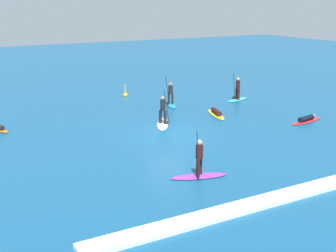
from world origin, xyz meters
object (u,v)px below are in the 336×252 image
object	(u,v)px
surfer_on_teal_board	(237,94)
marker_buoy	(125,94)
surfer_on_yellow_board	(216,113)
surfer_on_purple_board	(199,167)
surfer_on_blue_board	(170,99)
surfer_on_white_board	(163,118)
surfer_on_red_board	(307,120)

from	to	relation	value
surfer_on_teal_board	marker_buoy	size ratio (longest dim) A/B	2.23
surfer_on_yellow_board	marker_buoy	world-z (taller)	marker_buoy
surfer_on_yellow_board	surfer_on_purple_board	distance (m)	11.87
surfer_on_blue_board	surfer_on_white_board	size ratio (longest dim) A/B	0.88
surfer_on_white_board	surfer_on_blue_board	bearing A→B (deg)	175.73
surfer_on_yellow_board	surfer_on_teal_board	bearing A→B (deg)	-36.42
surfer_on_purple_board	surfer_on_teal_board	distance (m)	17.16
surfer_on_teal_board	marker_buoy	distance (m)	9.35
surfer_on_red_board	surfer_on_yellow_board	bearing A→B (deg)	122.76
surfer_on_yellow_board	surfer_on_white_board	xyz separation A→B (m)	(-4.53, -0.43, 0.30)
surfer_on_purple_board	surfer_on_teal_board	world-z (taller)	surfer_on_teal_board
surfer_on_yellow_board	surfer_on_red_board	bearing A→B (deg)	-119.53
surfer_on_yellow_board	surfer_on_white_board	size ratio (longest dim) A/B	1.04
surfer_on_red_board	surfer_on_white_board	bearing A→B (deg)	144.66
surfer_on_yellow_board	surfer_on_purple_board	xyz separation A→B (m)	(-7.47, -9.22, 0.35)
surfer_on_red_board	surfer_on_blue_board	xyz separation A→B (m)	(-5.48, 8.75, 0.36)
surfer_on_purple_board	marker_buoy	world-z (taller)	surfer_on_purple_board
surfer_on_yellow_board	surfer_on_teal_board	world-z (taller)	surfer_on_teal_board
surfer_on_red_board	surfer_on_purple_board	xyz separation A→B (m)	(-11.68, -4.74, 0.36)
surfer_on_red_board	marker_buoy	bearing A→B (deg)	107.28
surfer_on_purple_board	surfer_on_white_board	distance (m)	9.27
surfer_on_white_board	surfer_on_red_board	bearing A→B (deg)	95.59
surfer_on_teal_board	surfer_on_purple_board	bearing A→B (deg)	28.86
surfer_on_yellow_board	surfer_on_blue_board	bearing A→B (deg)	33.78
surfer_on_purple_board	surfer_on_white_board	size ratio (longest dim) A/B	0.90
surfer_on_blue_board	marker_buoy	xyz separation A→B (m)	(-1.65, 4.78, -0.35)
surfer_on_yellow_board	surfer_on_purple_board	size ratio (longest dim) A/B	1.15
surfer_on_teal_board	surfer_on_white_board	distance (m)	9.61
surfer_on_purple_board	surfer_on_blue_board	xyz separation A→B (m)	(6.20, 13.49, 0.00)
surfer_on_purple_board	surfer_on_teal_board	size ratio (longest dim) A/B	1.08
surfer_on_red_board	marker_buoy	size ratio (longest dim) A/B	2.81
surfer_on_red_board	surfer_on_blue_board	bearing A→B (deg)	111.56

